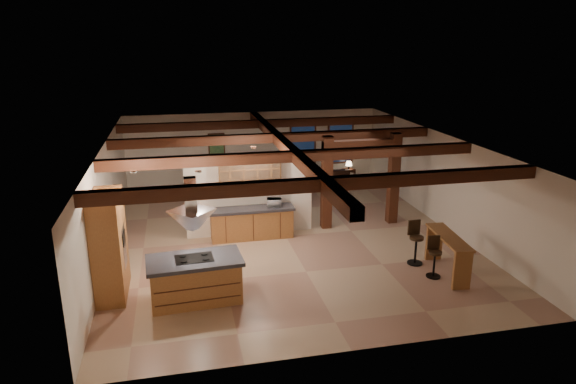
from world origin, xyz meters
name	(u,v)px	position (x,y,z in m)	size (l,w,h in m)	color
ground	(286,236)	(0.00, 0.00, 0.00)	(12.00, 12.00, 0.00)	tan
room_walls	(286,179)	(0.00, 0.00, 1.78)	(12.00, 12.00, 12.00)	silver
ceiling_beams	(286,146)	(0.00, 0.00, 2.76)	(10.00, 12.00, 0.28)	#371A0D
timber_posts	(361,171)	(2.50, 0.50, 1.76)	(2.50, 0.30, 2.90)	#371A0D
partition_wall	(249,199)	(-1.00, 0.50, 1.10)	(3.80, 0.18, 2.20)	silver
pantry_cabinet	(110,245)	(-4.67, -2.60, 1.20)	(0.67, 1.60, 2.40)	#9F6633
back_counter	(252,223)	(-1.00, 0.11, 0.48)	(2.50, 0.66, 0.94)	#9F6633
upper_display_cabinet	(250,176)	(-1.00, 0.31, 1.85)	(1.80, 0.36, 0.95)	#9F6633
range_hood	(192,227)	(-2.80, -3.36, 1.78)	(1.10, 1.10, 1.40)	silver
back_windows	(322,144)	(2.80, 5.93, 1.50)	(2.70, 0.07, 1.70)	#371A0D
framed_art	(217,144)	(-1.50, 5.94, 1.70)	(0.65, 0.05, 0.85)	#371A0D
recessed_cans	(199,163)	(-2.53, -1.93, 2.87)	(3.16, 2.46, 0.03)	silver
kitchen_island	(195,279)	(-2.80, -3.36, 0.52)	(2.17, 1.25, 1.04)	#9F6633
dining_table	(261,198)	(-0.26, 2.97, 0.30)	(1.73, 0.97, 0.61)	#3A160E
sofa	(327,176)	(2.84, 5.25, 0.32)	(2.19, 0.85, 0.64)	black
microwave	(274,202)	(-0.32, 0.11, 1.06)	(0.42, 0.29, 0.23)	silver
bar_counter	(448,248)	(3.44, -3.32, 0.68)	(0.68, 1.96, 1.01)	#9F6633
side_table	(348,175)	(3.84, 5.47, 0.26)	(0.41, 0.41, 0.51)	#371A0D
table_lamp	(349,164)	(3.84, 5.47, 0.73)	(0.27, 0.27, 0.32)	black
bar_stool_a	(434,257)	(3.04, -3.40, 0.53)	(0.36, 0.37, 1.04)	black
bar_stool_b	(415,242)	(2.93, -2.58, 0.59)	(0.41, 0.41, 1.16)	black
dining_chairs	(260,189)	(-0.26, 2.97, 0.64)	(2.19, 2.19, 1.25)	#371A0D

